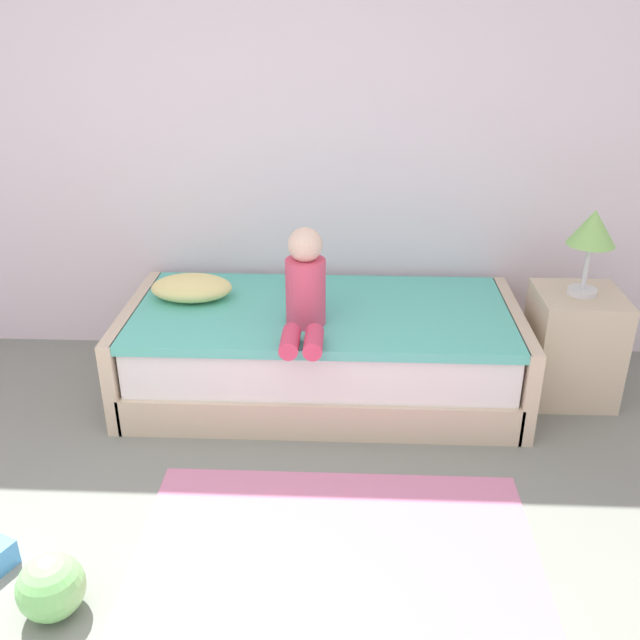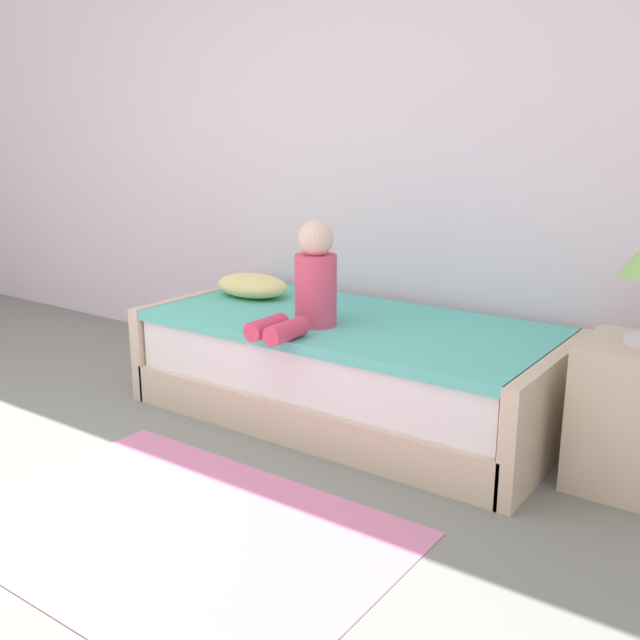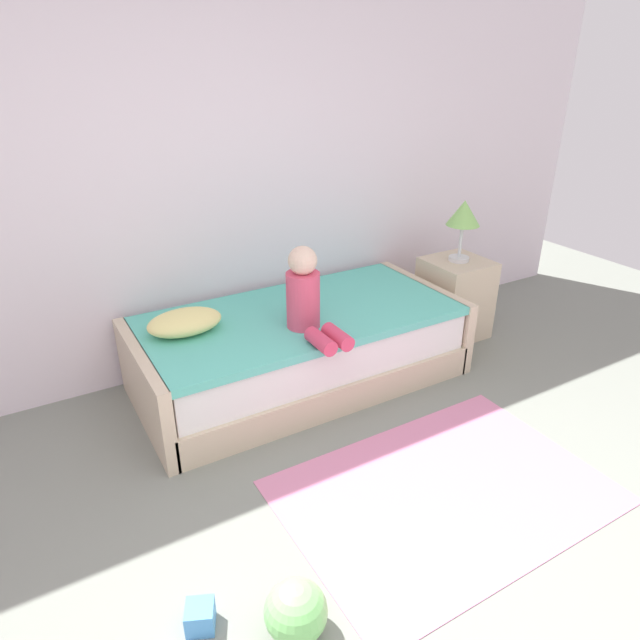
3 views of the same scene
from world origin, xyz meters
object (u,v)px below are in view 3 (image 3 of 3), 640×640
Objects in this scene: table_lamp at (464,216)px; toy_block at (200,617)px; bed at (301,348)px; toy_ball at (296,611)px; nightstand at (454,298)px; pillow at (185,322)px; child_figure at (307,297)px.

table_lamp is 3.04m from toy_block.
toy_ball is at bearing -119.20° from bed.
toy_block is at bearing -151.05° from nightstand.
bed is at bearing 60.80° from toy_ball.
nightstand is 1.36× the size of pillow.
toy_block is (-1.19, -1.38, -0.19)m from bed.
nightstand is 2.77m from toy_ball.
bed is 19.60× the size of toy_block.
toy_ball is at bearing -144.21° from table_lamp.
nightstand is 0.64m from table_lamp.
table_lamp is at bearing -2.14° from pillow.
pillow is (-2.06, 0.08, 0.26)m from nightstand.
table_lamp is at bearing 28.95° from toy_block.
child_figure is 1.73m from toy_block.
toy_ball is (-0.18, -1.69, -0.45)m from pillow.
table_lamp reaches higher than bed.
child_figure reaches higher than bed.
nightstand is 1.50m from child_figure.
toy_block is at bearing -130.75° from bed.
pillow is at bearing 177.86° from nightstand.
bed is 4.14× the size of child_figure.
nightstand is at bearing 0.00° from table_lamp.
pillow is (-0.64, 0.33, -0.14)m from child_figure.
pillow is (-0.71, 0.10, 0.32)m from bed.
bed is 1.35m from nightstand.
toy_block is at bearing -107.83° from pillow.
pillow is 1.64m from toy_block.
toy_ball is (-0.89, -1.59, -0.13)m from bed.
toy_ball is at bearing -120.86° from child_figure.
nightstand is at bearing 0.96° from bed.
nightstand reaches higher than toy_ball.
child_figure reaches higher than toy_block.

